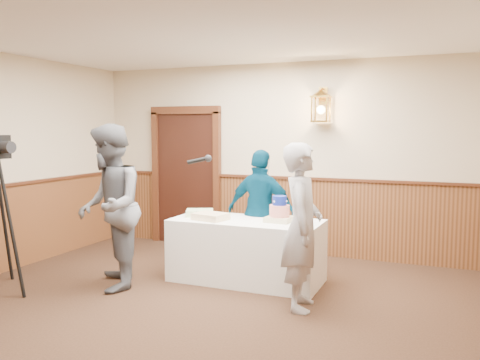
# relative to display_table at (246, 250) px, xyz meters

# --- Properties ---
(ground) EXTENTS (7.00, 7.00, 0.00)m
(ground) POSITION_rel_display_table_xyz_m (-0.05, -1.90, -0.38)
(ground) COLOR black
(ground) RESTS_ON ground
(room_shell) EXTENTS (6.02, 7.02, 2.81)m
(room_shell) POSITION_rel_display_table_xyz_m (-0.11, -1.45, 1.15)
(room_shell) COLOR beige
(room_shell) RESTS_ON ground
(display_table) EXTENTS (1.80, 0.80, 0.75)m
(display_table) POSITION_rel_display_table_xyz_m (0.00, 0.00, 0.00)
(display_table) COLOR white
(display_table) RESTS_ON ground
(tiered_cake) EXTENTS (0.32, 0.32, 0.31)m
(tiered_cake) POSITION_rel_display_table_xyz_m (0.40, 0.04, 0.49)
(tiered_cake) COLOR beige
(tiered_cake) RESTS_ON display_table
(sheet_cake_yellow) EXTENTS (0.44, 0.37, 0.08)m
(sheet_cake_yellow) POSITION_rel_display_table_xyz_m (-0.40, -0.15, 0.41)
(sheet_cake_yellow) COLOR #DCBA83
(sheet_cake_yellow) RESTS_ON display_table
(sheet_cake_green) EXTENTS (0.41, 0.38, 0.08)m
(sheet_cake_green) POSITION_rel_display_table_xyz_m (-0.65, 0.04, 0.41)
(sheet_cake_green) COLOR #C2E9A4
(sheet_cake_green) RESTS_ON display_table
(interviewer) EXTENTS (1.61, 1.17, 1.90)m
(interviewer) POSITION_rel_display_table_xyz_m (-1.34, -0.86, 0.57)
(interviewer) COLOR #585A60
(interviewer) RESTS_ON ground
(baker) EXTENTS (0.52, 0.69, 1.70)m
(baker) POSITION_rel_display_table_xyz_m (0.87, -0.65, 0.48)
(baker) COLOR #9B9BA0
(baker) RESTS_ON ground
(assistant_p) EXTENTS (0.95, 0.46, 1.58)m
(assistant_p) POSITION_rel_display_table_xyz_m (0.05, 0.39, 0.42)
(assistant_p) COLOR #03334D
(assistant_p) RESTS_ON ground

